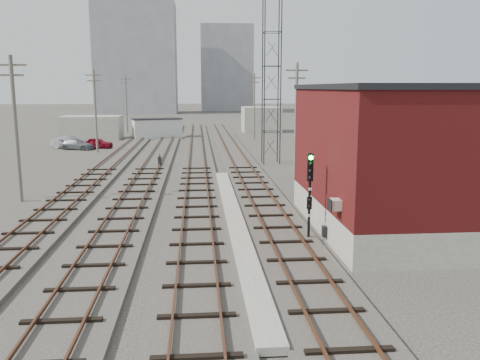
{
  "coord_description": "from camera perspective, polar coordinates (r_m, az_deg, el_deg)",
  "views": [
    {
      "loc": [
        -1.41,
        -12.24,
        7.04
      ],
      "look_at": [
        0.84,
        14.3,
        2.2
      ],
      "focal_mm": 38.0,
      "sensor_mm": 36.0,
      "label": 1
    }
  ],
  "objects": [
    {
      "name": "lattice_tower",
      "position": [
        47.74,
        3.55,
        10.84
      ],
      "size": [
        1.6,
        1.6,
        15.0
      ],
      "color": "black",
      "rests_on": "ground"
    },
    {
      "name": "utility_pole_left_a",
      "position": [
        34.17,
        -23.89,
        5.66
      ],
      "size": [
        1.8,
        0.24,
        9.0
      ],
      "color": "#595147",
      "rests_on": "ground"
    },
    {
      "name": "platform_curb",
      "position": [
        27.2,
        -0.65,
        -4.42
      ],
      "size": [
        0.9,
        28.0,
        0.26
      ],
      "primitive_type": "cube",
      "color": "gray",
      "rests_on": "ground"
    },
    {
      "name": "utility_pole_left_c",
      "position": [
        83.01,
        -12.65,
        8.51
      ],
      "size": [
        1.8,
        0.24,
        9.0
      ],
      "color": "#595147",
      "rests_on": "ground"
    },
    {
      "name": "track_mid_left",
      "position": [
        51.87,
        -9.32,
        2.49
      ],
      "size": [
        3.2,
        90.0,
        0.39
      ],
      "color": "#332D28",
      "rests_on": "ground"
    },
    {
      "name": "brick_building",
      "position": [
        26.05,
        15.22,
        2.41
      ],
      "size": [
        6.54,
        12.2,
        7.22
      ],
      "color": "gray",
      "rests_on": "ground"
    },
    {
      "name": "utility_pole_left_b",
      "position": [
        58.35,
        -15.93,
        7.71
      ],
      "size": [
        1.8,
        0.24,
        9.0
      ],
      "color": "#595147",
      "rests_on": "ground"
    },
    {
      "name": "shed_left",
      "position": [
        73.9,
        -16.29,
        5.67
      ],
      "size": [
        8.0,
        5.0,
        3.2
      ],
      "primitive_type": "cube",
      "color": "gray",
      "rests_on": "ground"
    },
    {
      "name": "signal_mast",
      "position": [
        23.46,
        7.84,
        -1.07
      ],
      "size": [
        0.4,
        0.41,
        4.15
      ],
      "color": "gray",
      "rests_on": "ground"
    },
    {
      "name": "shed_right",
      "position": [
        83.05,
        2.4,
        6.82
      ],
      "size": [
        6.0,
        6.0,
        4.0
      ],
      "primitive_type": "cube",
      "color": "gray",
      "rests_on": "ground"
    },
    {
      "name": "car_silver",
      "position": [
        63.1,
        -18.58,
        4.01
      ],
      "size": [
        4.51,
        2.99,
        1.41
      ],
      "primitive_type": "imported",
      "rotation": [
        0.0,
        0.0,
        1.18
      ],
      "color": "#999CA0",
      "rests_on": "ground"
    },
    {
      "name": "track_left",
      "position": [
        52.34,
        -13.69,
        2.4
      ],
      "size": [
        3.2,
        90.0,
        0.39
      ],
      "color": "#332D28",
      "rests_on": "ground"
    },
    {
      "name": "car_red",
      "position": [
        62.46,
        -15.73,
        4.02
      ],
      "size": [
        3.83,
        1.99,
        1.24
      ],
      "primitive_type": "imported",
      "rotation": [
        0.0,
        0.0,
        1.42
      ],
      "color": "maroon",
      "rests_on": "ground"
    },
    {
      "name": "track_mid_right",
      "position": [
        51.71,
        -4.89,
        2.56
      ],
      "size": [
        3.2,
        90.0,
        0.39
      ],
      "color": "#332D28",
      "rests_on": "ground"
    },
    {
      "name": "apartment_left",
      "position": [
        148.38,
        -11.55,
        13.18
      ],
      "size": [
        22.0,
        14.0,
        30.0
      ],
      "primitive_type": "cube",
      "color": "gray",
      "rests_on": "ground"
    },
    {
      "name": "track_right",
      "position": [
        51.85,
        -0.47,
        2.62
      ],
      "size": [
        3.2,
        90.0,
        0.39
      ],
      "color": "#332D28",
      "rests_on": "ground"
    },
    {
      "name": "switch_stand",
      "position": [
        46.17,
        -9.0,
        2.09
      ],
      "size": [
        0.31,
        0.31,
        1.15
      ],
      "rotation": [
        0.0,
        0.0,
        -0.18
      ],
      "color": "black",
      "rests_on": "ground"
    },
    {
      "name": "apartment_right",
      "position": [
        162.62,
        -1.54,
        12.4
      ],
      "size": [
        16.0,
        12.0,
        26.0
      ],
      "primitive_type": "cube",
      "color": "gray",
      "rests_on": "ground"
    },
    {
      "name": "utility_pole_right_a",
      "position": [
        41.07,
        6.33,
        7.11
      ],
      "size": [
        1.8,
        0.24,
        9.0
      ],
      "color": "#595147",
      "rests_on": "ground"
    },
    {
      "name": "site_trailer",
      "position": [
        72.33,
        -9.3,
        5.73
      ],
      "size": [
        7.33,
        4.64,
        2.86
      ],
      "rotation": [
        0.0,
        0.0,
        0.27
      ],
      "color": "silver",
      "rests_on": "ground"
    },
    {
      "name": "utility_pole_right_b",
      "position": [
        70.72,
        1.61,
        8.48
      ],
      "size": [
        1.8,
        0.24,
        9.0
      ],
      "color": "#595147",
      "rests_on": "ground"
    },
    {
      "name": "car_grey",
      "position": [
        61.82,
        -17.83,
        3.82
      ],
      "size": [
        4.4,
        2.97,
        1.18
      ],
      "primitive_type": "imported",
      "rotation": [
        0.0,
        0.0,
        1.21
      ],
      "color": "slate",
      "rests_on": "ground"
    },
    {
      "name": "ground",
      "position": [
        72.59,
        -3.71,
        4.72
      ],
      "size": [
        320.0,
        320.0,
        0.0
      ],
      "primitive_type": "plane",
      "color": "#282621",
      "rests_on": "ground"
    }
  ]
}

